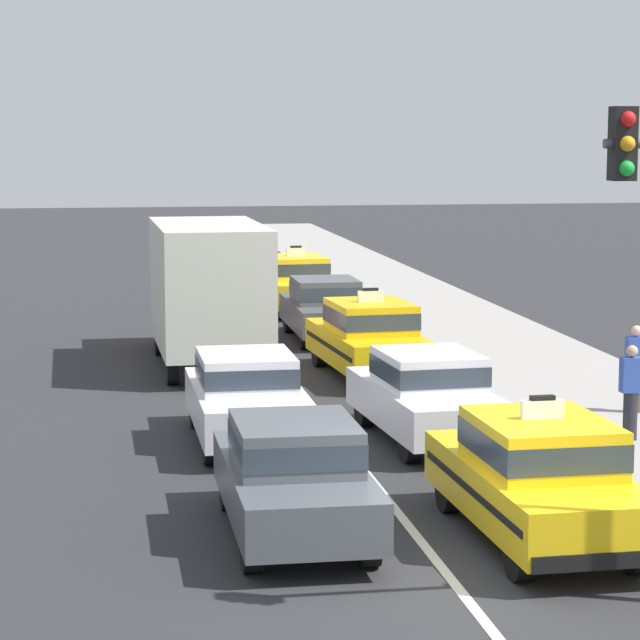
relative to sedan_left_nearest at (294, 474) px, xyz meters
name	(u,v)px	position (x,y,z in m)	size (l,w,h in m)	color
ground_plane	(453,582)	(1.60, -2.14, -0.85)	(160.00, 160.00, 0.00)	#2B2B2D
lane_stripe_left_right	(258,336)	(1.60, 17.86, -0.84)	(0.14, 80.00, 0.01)	silver
sidewalk_curb	(524,359)	(7.20, 12.86, -0.77)	(4.00, 90.00, 0.15)	#9E9993
sedan_left_nearest	(294,474)	(0.00, 0.00, 0.00)	(1.76, 4.30, 1.58)	black
sedan_left_second	(246,395)	(-0.04, 5.54, 0.00)	(1.78, 4.31, 1.58)	black
box_truck_left_third	(206,287)	(-0.07, 13.68, 0.93)	(2.40, 7.00, 3.27)	black
taxi_right_nearest	(538,476)	(3.10, -0.71, 0.03)	(1.94, 4.61, 1.96)	black
sedan_right_second	(427,393)	(3.04, 5.18, 0.00)	(2.05, 4.41, 1.58)	black
taxi_right_third	(369,337)	(3.28, 11.49, 0.03)	(2.10, 4.66, 1.96)	black
sedan_right_fourth	(325,307)	(3.21, 16.91, 0.00)	(1.76, 4.30, 1.58)	black
taxi_right_fifth	(295,282)	(3.25, 22.41, 0.03)	(2.02, 4.64, 1.96)	black
pedestrian_near_crosswalk	(631,392)	(6.31, 4.18, 0.12)	(0.36, 0.24, 1.61)	#23232D
pedestrian_mid_block	(636,368)	(7.26, 6.34, 0.12)	(0.36, 0.24, 1.62)	#473828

